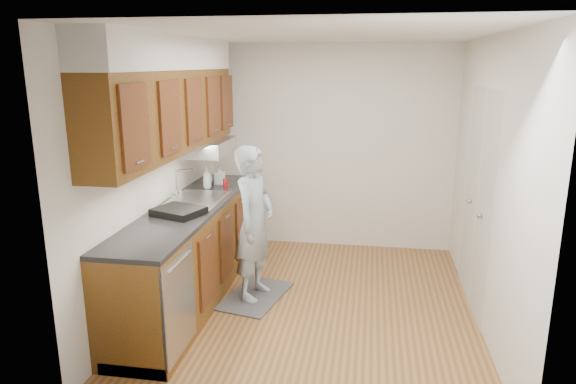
% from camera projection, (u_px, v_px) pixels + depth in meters
% --- Properties ---
extents(floor, '(3.50, 3.50, 0.00)m').
position_uv_depth(floor, '(313.00, 305.00, 4.94)').
color(floor, olive).
rests_on(floor, ground).
extents(ceiling, '(3.50, 3.50, 0.00)m').
position_uv_depth(ceiling, '(316.00, 34.00, 4.33)').
color(ceiling, white).
rests_on(ceiling, wall_left).
extents(wall_left, '(0.02, 3.50, 2.50)m').
position_uv_depth(wall_left, '(157.00, 173.00, 4.87)').
color(wall_left, silver).
rests_on(wall_left, floor).
extents(wall_right, '(0.02, 3.50, 2.50)m').
position_uv_depth(wall_right, '(488.00, 184.00, 4.40)').
color(wall_right, silver).
rests_on(wall_right, floor).
extents(wall_back, '(3.00, 0.02, 2.50)m').
position_uv_depth(wall_back, '(330.00, 148.00, 6.31)').
color(wall_back, silver).
rests_on(wall_back, floor).
extents(counter, '(0.64, 2.80, 1.30)m').
position_uv_depth(counter, '(191.00, 250.00, 5.00)').
color(counter, brown).
rests_on(counter, floor).
extents(upper_cabinets, '(0.47, 2.80, 1.21)m').
position_uv_depth(upper_cabinets, '(172.00, 98.00, 4.71)').
color(upper_cabinets, brown).
rests_on(upper_cabinets, wall_left).
extents(closet_door, '(0.02, 1.22, 2.05)m').
position_uv_depth(closet_door, '(478.00, 201.00, 4.74)').
color(closet_door, white).
rests_on(closet_door, wall_right).
extents(floor_mat, '(0.67, 0.94, 0.02)m').
position_uv_depth(floor_mat, '(255.00, 296.00, 5.11)').
color(floor_mat, '#575759').
rests_on(floor_mat, floor).
extents(person, '(0.52, 0.67, 1.70)m').
position_uv_depth(person, '(254.00, 213.00, 4.90)').
color(person, '#94A7B4').
rests_on(person, floor_mat).
extents(soap_bottle_a, '(0.10, 0.10, 0.24)m').
position_uv_depth(soap_bottle_a, '(207.00, 178.00, 5.55)').
color(soap_bottle_a, silver).
rests_on(soap_bottle_a, counter).
extents(soap_bottle_b, '(0.10, 0.11, 0.21)m').
position_uv_depth(soap_bottle_b, '(220.00, 175.00, 5.75)').
color(soap_bottle_b, silver).
rests_on(soap_bottle_b, counter).
extents(soap_bottle_c, '(0.17, 0.17, 0.15)m').
position_uv_depth(soap_bottle_c, '(209.00, 177.00, 5.77)').
color(soap_bottle_c, silver).
rests_on(soap_bottle_c, counter).
extents(soda_can, '(0.07, 0.07, 0.11)m').
position_uv_depth(soda_can, '(226.00, 184.00, 5.55)').
color(soda_can, '#A41E1C').
rests_on(soda_can, counter).
extents(dish_rack, '(0.49, 0.46, 0.06)m').
position_uv_depth(dish_rack, '(178.00, 211.00, 4.59)').
color(dish_rack, black).
rests_on(dish_rack, counter).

